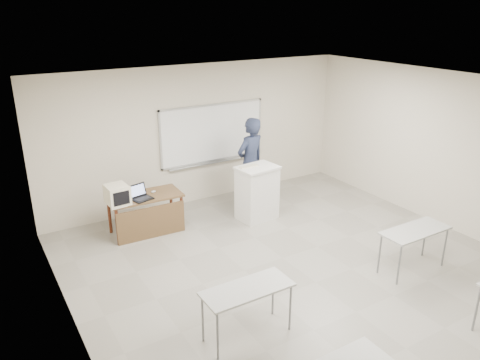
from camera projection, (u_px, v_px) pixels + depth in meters
floor at (316, 283)px, 7.40m from camera, size 7.00×8.00×0.01m
whiteboard at (213, 134)px, 10.20m from camera, size 2.48×0.10×1.31m
student_desks at (386, 288)px, 6.09m from camera, size 4.40×2.20×0.73m
instructor_desk at (147, 208)px, 8.81m from camera, size 1.37×0.69×0.75m
podium at (257, 193)px, 9.46m from camera, size 0.79×0.58×1.11m
crt_monitor at (117, 195)px, 8.40m from camera, size 0.39×0.43×0.37m
laptop at (141, 196)px, 8.66m from camera, size 0.35×0.33×0.26m
mouse at (153, 192)px, 8.95m from camera, size 0.11×0.09×0.04m
keyboard at (249, 166)px, 9.25m from camera, size 0.40×0.14×0.02m
presenter at (250, 163)px, 9.94m from camera, size 0.80×0.62×1.95m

